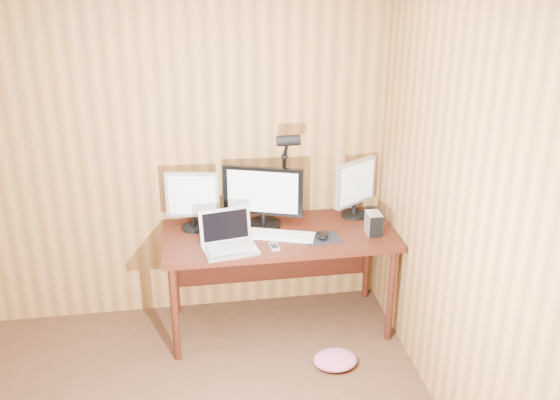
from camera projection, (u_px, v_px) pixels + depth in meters
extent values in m
plane|color=#A6723C|center=(138.00, 154.00, 4.33)|extent=(4.00, 0.00, 4.00)
plane|color=#A6723C|center=(518.00, 278.00, 2.76)|extent=(0.00, 4.00, 4.00)
cube|color=#3D160C|center=(279.00, 236.00, 4.32)|extent=(1.60, 0.70, 0.04)
cube|color=#3D160C|center=(272.00, 250.00, 4.72)|extent=(1.48, 0.02, 0.51)
cylinder|color=#3D160C|center=(175.00, 314.00, 4.10)|extent=(0.05, 0.05, 0.71)
cylinder|color=#3D160C|center=(175.00, 271.00, 4.63)|extent=(0.05, 0.05, 0.71)
cylinder|color=#3D160C|center=(391.00, 295.00, 4.31)|extent=(0.05, 0.05, 0.71)
cylinder|color=#3D160C|center=(367.00, 256.00, 4.84)|extent=(0.05, 0.05, 0.71)
cylinder|color=black|center=(263.00, 224.00, 4.43)|extent=(0.25, 0.25, 0.02)
cylinder|color=black|center=(263.00, 218.00, 4.41)|extent=(0.04, 0.04, 0.07)
cube|color=black|center=(263.00, 191.00, 4.33)|extent=(0.54, 0.22, 0.35)
cube|color=silver|center=(263.00, 192.00, 4.31)|extent=(0.47, 0.16, 0.30)
cylinder|color=black|center=(194.00, 227.00, 4.38)|extent=(0.18, 0.18, 0.02)
cylinder|color=black|center=(194.00, 221.00, 4.36)|extent=(0.04, 0.04, 0.08)
cube|color=#B3B2B7|center=(192.00, 195.00, 4.29)|extent=(0.37, 0.11, 0.32)
cube|color=silver|center=(192.00, 196.00, 4.27)|extent=(0.32, 0.07, 0.28)
cylinder|color=black|center=(354.00, 214.00, 4.58)|extent=(0.18, 0.18, 0.02)
cylinder|color=black|center=(354.00, 208.00, 4.56)|extent=(0.04, 0.04, 0.08)
cube|color=#B3B2B7|center=(355.00, 182.00, 4.48)|extent=(0.34, 0.23, 0.33)
cube|color=silver|center=(358.00, 183.00, 4.47)|extent=(0.28, 0.18, 0.28)
cube|color=silver|center=(230.00, 250.00, 4.07)|extent=(0.38, 0.30, 0.02)
cube|color=silver|center=(225.00, 225.00, 4.12)|extent=(0.35, 0.11, 0.23)
cube|color=black|center=(225.00, 225.00, 4.12)|extent=(0.30, 0.09, 0.19)
cube|color=#B2B2B7|center=(230.00, 248.00, 4.06)|extent=(0.31, 0.20, 0.00)
cube|color=white|center=(279.00, 235.00, 4.26)|extent=(0.50, 0.29, 0.02)
cube|color=white|center=(279.00, 234.00, 4.26)|extent=(0.46, 0.25, 0.00)
cube|color=black|center=(322.00, 238.00, 4.24)|extent=(0.25, 0.20, 0.00)
ellipsoid|color=black|center=(322.00, 235.00, 4.23)|extent=(0.09, 0.13, 0.04)
cube|color=silver|center=(373.00, 223.00, 4.29)|extent=(0.10, 0.13, 0.15)
cube|color=black|center=(376.00, 228.00, 4.22)|extent=(0.09, 0.01, 0.15)
cube|color=silver|center=(274.00, 247.00, 4.11)|extent=(0.06, 0.11, 0.01)
cube|color=black|center=(274.00, 246.00, 4.11)|extent=(0.05, 0.07, 0.00)
cylinder|color=black|center=(369.00, 214.00, 4.46)|extent=(0.05, 0.05, 0.12)
cube|color=black|center=(284.00, 216.00, 4.61)|extent=(0.05, 0.06, 0.06)
cylinder|color=black|center=(284.00, 186.00, 4.52)|extent=(0.03, 0.03, 0.45)
sphere|color=black|center=(284.00, 157.00, 4.44)|extent=(0.05, 0.05, 0.05)
cylinder|color=black|center=(286.00, 148.00, 4.34)|extent=(0.02, 0.16, 0.19)
cylinder|color=black|center=(288.00, 140.00, 4.22)|extent=(0.16, 0.07, 0.07)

